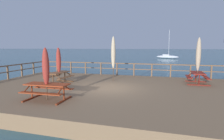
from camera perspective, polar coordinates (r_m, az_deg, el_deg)
The scene contains 11 objects.
ground_plane at distance 11.51m, azimuth -1.08°, elevation -8.62°, with size 600.00×600.00×0.00m, color #2D5B6B.
wooden_deck at distance 11.43m, azimuth -1.08°, elevation -7.07°, with size 16.95×10.58×0.64m, color #846647.
railing_waterside_far at distance 16.16m, azimuth 4.16°, elevation 0.91°, with size 16.75×0.10×1.09m.
picnic_table_mid_left at distance 9.23m, azimuth -19.38°, elevation -5.27°, with size 2.11×1.46×0.78m.
picnic_table_mid_centre at distance 13.80m, azimuth 24.95°, elevation -1.58°, with size 1.41×1.72×0.78m.
picnic_table_front_right at distance 13.26m, azimuth -16.04°, elevation -1.51°, with size 1.51×1.82×0.78m.
patio_umbrella_short_mid at distance 9.02m, azimuth -19.81°, elevation 0.89°, with size 0.32×0.32×2.47m.
patio_umbrella_tall_back_right at distance 13.61m, azimuth 25.18°, elevation 4.36°, with size 0.32×0.32×3.12m.
patio_umbrella_tall_back_left at distance 13.22m, azimuth -16.20°, elevation 2.85°, with size 0.32×0.32×2.46m.
patio_umbrella_short_back at distance 13.43m, azimuth 0.41°, elevation 5.37°, with size 0.32×0.32×3.26m.
sailboat_distant at distance 53.00m, azimuth 16.74°, elevation 3.98°, with size 6.23×3.18×7.72m.
Camera 1 is at (3.20, -10.61, 3.12)m, focal length 29.55 mm.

